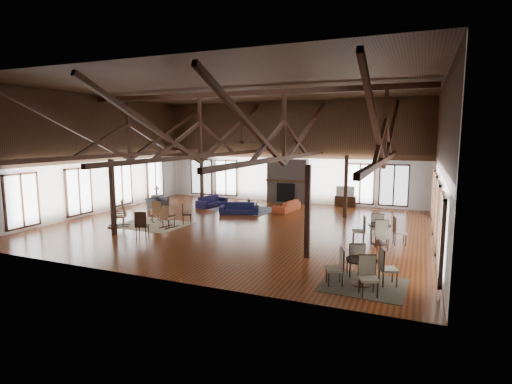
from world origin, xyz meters
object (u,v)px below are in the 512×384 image
at_px(coffee_table, 247,203).
at_px(cafe_table_far, 379,230).
at_px(sofa_navy_left, 212,201).
at_px(cafe_table_near, 361,267).
at_px(sofa_orange, 287,206).
at_px(tv_console, 345,201).
at_px(armchair, 157,204).
at_px(sofa_navy_front, 239,208).

relative_size(coffee_table, cafe_table_far, 0.55).
xyz_separation_m(sofa_navy_left, cafe_table_near, (9.56, -9.16, 0.21)).
height_order(sofa_navy_left, sofa_orange, sofa_orange).
bearing_deg(cafe_table_far, tv_console, 108.66).
bearing_deg(coffee_table, armchair, -158.35).
relative_size(sofa_navy_front, cafe_table_far, 1.00).
xyz_separation_m(coffee_table, tv_console, (4.77, 2.97, -0.07)).
relative_size(cafe_table_far, tv_console, 1.70).
relative_size(sofa_navy_front, sofa_orange, 1.00).
distance_m(sofa_navy_front, armchair, 4.67).
xyz_separation_m(sofa_navy_front, sofa_orange, (2.03, 1.62, -0.00)).
bearing_deg(coffee_table, sofa_orange, 4.18).
xyz_separation_m(sofa_navy_front, coffee_table, (-0.15, 1.39, 0.07)).
relative_size(sofa_navy_front, tv_console, 1.69).
relative_size(coffee_table, cafe_table_near, 0.57).
relative_size(armchair, tv_console, 0.84).
xyz_separation_m(sofa_orange, cafe_table_near, (5.15, -9.31, 0.21)).
relative_size(sofa_navy_left, tv_console, 1.69).
height_order(sofa_navy_left, cafe_table_near, cafe_table_near).
bearing_deg(cafe_table_near, coffee_table, 128.85).
relative_size(sofa_navy_front, armchair, 2.01).
bearing_deg(sofa_navy_left, coffee_table, -80.19).
bearing_deg(sofa_orange, tv_console, 144.30).
xyz_separation_m(armchair, cafe_table_far, (11.83, -2.68, 0.19)).
relative_size(sofa_navy_left, sofa_orange, 1.00).
relative_size(sofa_orange, armchair, 2.00).
bearing_deg(tv_console, cafe_table_near, -78.08).
relative_size(sofa_navy_left, armchair, 2.00).
distance_m(sofa_orange, armchair, 7.01).
bearing_deg(coffee_table, sofa_navy_left, 176.41).
distance_m(sofa_navy_left, tv_console, 7.59).
height_order(coffee_table, tv_console, tv_console).
bearing_deg(sofa_navy_front, cafe_table_near, -65.68).
distance_m(sofa_navy_front, coffee_table, 1.40).
distance_m(armchair, tv_console, 10.49).
bearing_deg(sofa_navy_front, sofa_navy_left, 129.81).
xyz_separation_m(sofa_navy_left, coffee_table, (2.24, -0.07, 0.07)).
distance_m(cafe_table_far, tv_console, 8.01).
bearing_deg(armchair, coffee_table, -56.41).
bearing_deg(armchair, tv_console, -51.83).
xyz_separation_m(sofa_navy_front, tv_console, (4.63, 4.36, 0.00)).
bearing_deg(cafe_table_far, cafe_table_near, -90.23).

